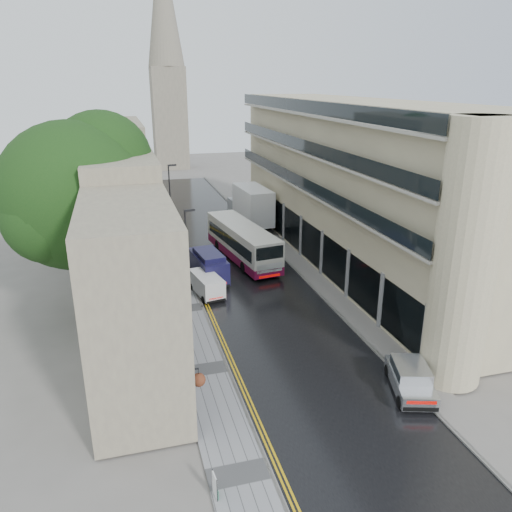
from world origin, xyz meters
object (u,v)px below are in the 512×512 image
tree_near (77,221)px  cream_bus (244,255)px  white_lorry (246,213)px  white_van (204,293)px  pedestrian (176,263)px  tree_far (90,191)px  estate_sign (215,486)px  lamp_post_far (170,203)px  silver_hatchback (401,394)px  lamp_post_near (187,258)px  navy_van (204,274)px

tree_near → cream_bus: (12.56, 5.13, -5.31)m
white_lorry → white_van: bearing=-118.0°
white_lorry → pedestrian: size_ratio=4.65×
tree_far → estate_sign: 32.21m
cream_bus → white_lorry: bearing=66.7°
tree_near → tree_far: size_ratio=1.11×
white_van → lamp_post_far: bearing=81.1°
silver_hatchback → white_van: 16.75m
white_lorry → silver_hatchback: white_lorry is taller
tree_far → lamp_post_far: bearing=22.4°
white_van → lamp_post_far: lamp_post_far is taller
tree_near → lamp_post_far: (7.74, 16.07, -2.99)m
tree_near → white_van: 10.20m
silver_hatchback → cream_bus: bearing=115.9°
white_lorry → lamp_post_near: lamp_post_near is taller
white_van → pedestrian: bearing=90.7°
cream_bus → white_van: 6.82m
lamp_post_near → lamp_post_far: lamp_post_far is taller
lamp_post_near → white_lorry: bearing=49.2°
tree_far → white_lorry: 16.08m
white_lorry → tree_near: bearing=-137.5°
tree_far → white_van: (7.90, -13.06, -5.35)m
white_van → estate_sign: white_van is taller
silver_hatchback → pedestrian: bearing=129.4°
tree_far → lamp_post_far: 8.37m
tree_near → lamp_post_near: tree_near is taller
navy_van → estate_sign: 21.15m
tree_far → white_lorry: bearing=11.8°
lamp_post_far → white_lorry: bearing=-9.9°
cream_bus → silver_hatchback: cream_bus is taller
tree_near → navy_van: tree_near is taller
pedestrian → lamp_post_near: 6.68m
cream_bus → white_van: bearing=-138.0°
lamp_post_near → lamp_post_far: (0.62, 15.93, 0.33)m
tree_far → tree_near: bearing=-91.3°
estate_sign → navy_van: bearing=76.0°
white_van → lamp_post_near: (-1.08, 0.20, 2.75)m
cream_bus → lamp_post_near: size_ratio=1.69×
cream_bus → navy_van: cream_bus is taller
cream_bus → navy_van: 4.64m
cream_bus → silver_hatchback: size_ratio=2.82×
cream_bus → white_lorry: 11.48m
cream_bus → pedestrian: cream_bus is taller
tree_near → cream_bus: size_ratio=1.17×
lamp_post_near → estate_sign: lamp_post_near is taller
estate_sign → tree_far: bearing=94.2°
tree_far → lamp_post_near: bearing=-62.1°
tree_near → white_lorry: tree_near is taller
cream_bus → white_van: size_ratio=3.13×
white_van → estate_sign: 18.45m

